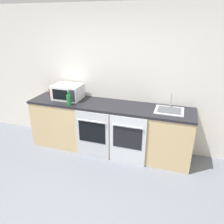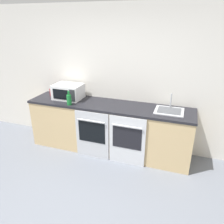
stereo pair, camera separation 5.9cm
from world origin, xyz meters
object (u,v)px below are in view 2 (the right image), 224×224
at_px(microwave, 68,92).
at_px(bottle_red, 52,92).
at_px(bottle_green, 69,99).
at_px(sink, 169,110).
at_px(oven_left, 92,135).
at_px(oven_right, 127,141).

relative_size(microwave, bottle_red, 2.61).
distance_m(microwave, bottle_green, 0.35).
relative_size(bottle_red, sink, 0.43).
distance_m(microwave, sink, 1.89).
distance_m(oven_left, bottle_green, 0.75).
relative_size(microwave, sink, 1.13).
bearing_deg(oven_left, bottle_red, 157.94).
bearing_deg(microwave, oven_left, -31.19).
bearing_deg(bottle_red, sink, -1.53).
xyz_separation_m(oven_right, bottle_green, (-1.10, 0.09, 0.58)).
relative_size(oven_right, microwave, 1.69).
xyz_separation_m(microwave, bottle_red, (-0.39, 0.03, -0.06)).
height_order(oven_right, sink, sink).
height_order(oven_right, microwave, microwave).
bearing_deg(bottle_green, sink, 8.89).
height_order(microwave, bottle_red, microwave).
height_order(oven_left, bottle_green, bottle_green).
distance_m(oven_left, microwave, 0.97).
height_order(oven_left, oven_right, same).
bearing_deg(sink, bottle_green, -171.11).
bearing_deg(bottle_red, bottle_green, -29.72).
bearing_deg(microwave, bottle_green, -58.64).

